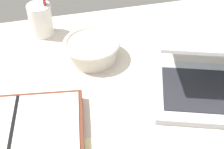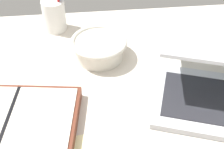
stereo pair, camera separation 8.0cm
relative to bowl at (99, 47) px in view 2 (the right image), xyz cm
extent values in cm
cube|color=beige|center=(3.05, -22.87, -4.59)|extent=(140.00, 100.00, 2.00)
cube|color=#B7B7BC|center=(30.22, -24.27, -2.69)|extent=(40.57, 33.16, 1.80)
cube|color=#232328|center=(30.22, -24.27, -1.67)|extent=(34.51, 25.69, 0.24)
cylinder|color=silver|center=(0.00, 0.00, -0.71)|extent=(14.60, 14.60, 5.75)
torus|color=silver|center=(0.00, 0.00, 2.16)|extent=(17.18, 17.18, 1.37)
cylinder|color=white|center=(-13.81, 17.01, 1.82)|extent=(7.67, 7.67, 10.81)
cylinder|color=black|center=(-12.24, 18.42, 4.32)|extent=(2.96, 3.22, 13.70)
cylinder|color=#233899|center=(-11.75, 17.50, 3.80)|extent=(1.24, 2.64, 12.78)
cylinder|color=#B21E1E|center=(-11.70, 16.95, 4.91)|extent=(0.90, 4.54, 14.73)
cube|color=brown|center=(-23.58, -25.15, -1.97)|extent=(35.36, 27.05, 3.23)
cube|color=silver|center=(-15.84, -26.25, -0.21)|extent=(17.78, 22.54, 0.30)
cube|color=black|center=(-23.58, -25.15, -0.06)|extent=(3.71, 20.52, 0.30)
camera|label=1|loc=(-12.02, -74.39, 57.01)|focal=50.00mm
camera|label=2|loc=(-4.13, -75.78, 57.01)|focal=50.00mm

